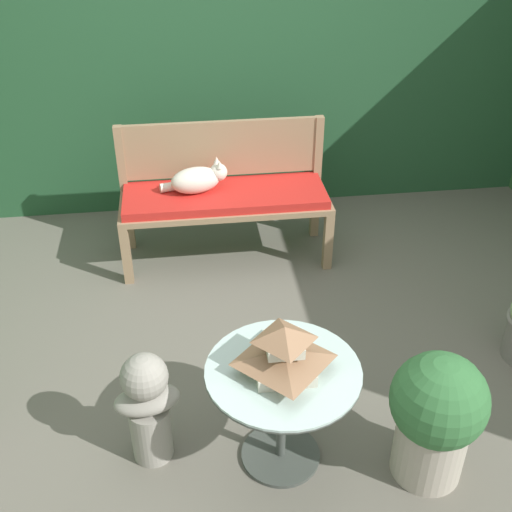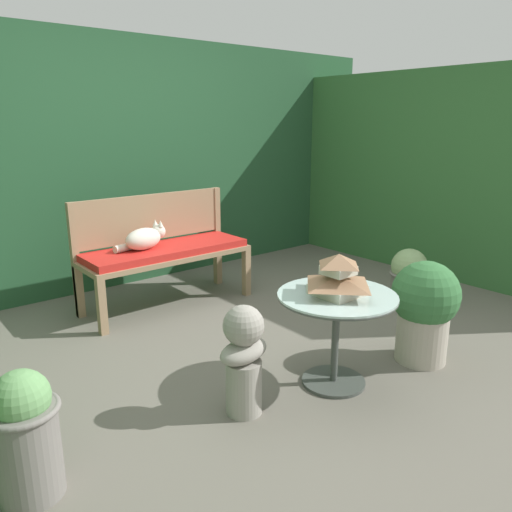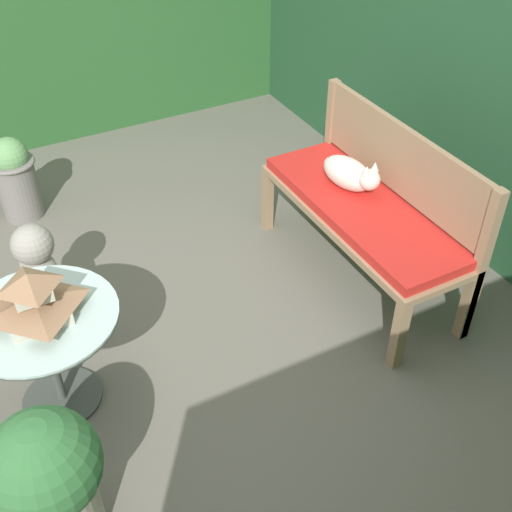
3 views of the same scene
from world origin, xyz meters
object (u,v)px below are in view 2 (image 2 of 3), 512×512
Objects in this scene: patio_table at (336,314)px; potted_plant_table_far at (424,308)px; pagoda_birdhouse at (338,277)px; potted_plant_bench_right at (26,434)px; cat at (145,238)px; garden_bench at (166,255)px; potted_plant_path_edge at (409,276)px; garden_bust at (244,357)px.

potted_plant_table_far is (0.67, -0.16, -0.08)m from patio_table.
pagoda_birdhouse is 0.51× the size of potted_plant_table_far.
potted_plant_table_far is (2.37, -0.35, 0.08)m from potted_plant_bench_right.
cat is 0.68× the size of potted_plant_table_far.
garden_bench is 2.03× the size of patio_table.
cat is 2.23m from potted_plant_table_far.
potted_plant_path_edge is (1.54, 0.53, -0.21)m from patio_table.
garden_bench is 2.94× the size of potted_plant_path_edge.
cat is at bearing 115.43° from potted_plant_table_far.
garden_bench is at bearing -21.70° from cat.
garden_bust is at bearing -113.43° from cat.
patio_table is 1.45× the size of potted_plant_path_edge.
garden_bust is 1.07× the size of potted_plant_bench_right.
pagoda_birdhouse is 0.71× the size of potted_plant_path_edge.
patio_table is 1.21× the size of potted_plant_bench_right.
cat is 2.20m from potted_plant_bench_right.
garden_bench is 2.12m from potted_plant_table_far.
garden_bench is 1.82m from pagoda_birdhouse.
cat is at bearing 49.28° from potted_plant_bench_right.
potted_plant_path_edge is (1.64, -1.28, -0.21)m from garden_bench.
potted_plant_table_far reaches higher than garden_bench.
potted_plant_table_far reaches higher than garden_bust.
pagoda_birdhouse is at bearing -161.10° from potted_plant_path_edge.
potted_plant_path_edge is (2.16, 0.43, -0.09)m from garden_bust.
cat is 0.75× the size of garden_bust.
garden_bust is 0.91× the size of potted_plant_table_far.
patio_table is 1.03× the size of potted_plant_table_far.
cat is 2.27m from potted_plant_path_edge.
potted_plant_bench_right reaches higher than patio_table.
potted_plant_table_far is (0.67, -0.16, -0.30)m from pagoda_birdhouse.
pagoda_birdhouse is 0.71m from garden_bust.
pagoda_birdhouse is at bearing -86.77° from garden_bench.
potted_plant_path_edge is (3.24, 0.34, -0.05)m from potted_plant_bench_right.
pagoda_birdhouse is (0.28, -1.83, 0.06)m from cat.
potted_plant_path_edge is at bearing 3.12° from garden_bust.
potted_plant_table_far is (0.77, -1.97, -0.08)m from garden_bench.
patio_table is at bearing -86.77° from garden_bench.
garden_bust reaches higher than potted_plant_path_edge.
potted_plant_bench_right is at bearing 173.69° from pagoda_birdhouse.
patio_table is 2.03× the size of pagoda_birdhouse.
patio_table is 0.70m from potted_plant_table_far.
garden_bench is 2.09× the size of potted_plant_table_far.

